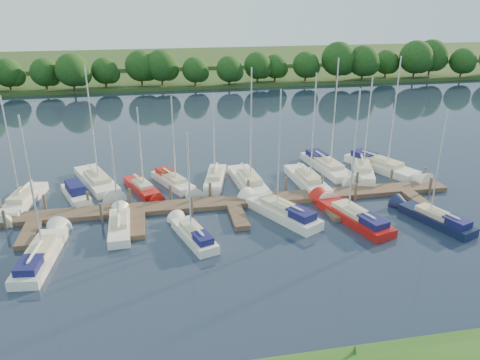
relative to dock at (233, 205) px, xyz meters
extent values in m
plane|color=#1B2537|center=(0.00, -7.31, -0.20)|extent=(260.00, 260.00, 0.00)
cube|color=#4E392B|center=(0.00, 0.69, 0.00)|extent=(40.00, 2.00, 0.40)
cube|color=#4E392B|center=(-16.00, -2.31, 0.00)|extent=(1.20, 4.00, 0.40)
cube|color=#4E392B|center=(-8.00, -2.31, 0.00)|extent=(1.20, 4.00, 0.40)
cube|color=#4E392B|center=(0.00, -2.31, 0.00)|extent=(1.20, 4.00, 0.40)
cube|color=#4E392B|center=(8.00, -2.31, 0.00)|extent=(1.20, 4.00, 0.40)
cube|color=#4E392B|center=(16.00, -2.31, 0.00)|extent=(1.20, 4.00, 0.40)
cylinder|color=#473D33|center=(-19.00, 1.99, 0.40)|extent=(0.24, 0.24, 2.00)
cylinder|color=#473D33|center=(-15.55, 1.99, 0.40)|extent=(0.24, 0.24, 2.00)
cylinder|color=#473D33|center=(-12.09, 1.99, 0.40)|extent=(0.24, 0.24, 2.00)
cylinder|color=#473D33|center=(-8.64, 1.99, 0.40)|extent=(0.24, 0.24, 2.00)
cylinder|color=#473D33|center=(-5.18, 1.99, 0.40)|extent=(0.24, 0.24, 2.00)
cylinder|color=#473D33|center=(-1.73, 1.99, 0.40)|extent=(0.24, 0.24, 2.00)
cylinder|color=#473D33|center=(1.73, 1.99, 0.40)|extent=(0.24, 0.24, 2.00)
cylinder|color=#473D33|center=(5.18, 1.99, 0.40)|extent=(0.24, 0.24, 2.00)
cylinder|color=#473D33|center=(8.64, 1.99, 0.40)|extent=(0.24, 0.24, 2.00)
cylinder|color=#473D33|center=(12.09, 1.99, 0.40)|extent=(0.24, 0.24, 2.00)
cylinder|color=#473D33|center=(15.55, 1.99, 0.40)|extent=(0.24, 0.24, 2.00)
cylinder|color=#473D33|center=(19.00, 1.99, 0.40)|extent=(0.24, 0.24, 2.00)
cylinder|color=#473D33|center=(-18.00, -0.61, 0.40)|extent=(0.24, 0.24, 2.00)
cylinder|color=#473D33|center=(-10.80, -0.61, 0.40)|extent=(0.24, 0.24, 2.00)
cylinder|color=#473D33|center=(-3.60, -0.61, 0.40)|extent=(0.24, 0.24, 2.00)
cylinder|color=#473D33|center=(3.60, -0.61, 0.40)|extent=(0.24, 0.24, 2.00)
cylinder|color=#473D33|center=(10.80, -0.61, 0.40)|extent=(0.24, 0.24, 2.00)
cylinder|color=#473D33|center=(18.00, -0.61, 0.40)|extent=(0.24, 0.24, 2.00)
cube|color=#28431A|center=(0.00, 67.69, 0.10)|extent=(180.00, 30.00, 0.60)
cube|color=#375023|center=(0.00, 92.69, 0.50)|extent=(220.00, 40.00, 1.40)
cylinder|color=#38281C|center=(-29.65, 56.03, 0.96)|extent=(0.36, 0.36, 2.32)
sphere|color=#10340E|center=(-29.65, 56.03, 3.79)|extent=(5.41, 5.41, 5.41)
sphere|color=#10340E|center=(-28.49, 56.23, 3.02)|extent=(3.86, 3.86, 3.86)
cylinder|color=#38281C|center=(-25.19, 55.71, 1.10)|extent=(0.36, 0.36, 2.60)
sphere|color=#10340E|center=(-25.19, 55.71, 4.28)|extent=(6.07, 6.07, 6.07)
sphere|color=#10340E|center=(-23.89, 55.91, 3.41)|extent=(4.33, 4.33, 4.33)
cylinder|color=#38281C|center=(-19.61, 56.67, 0.93)|extent=(0.36, 0.36, 2.27)
sphere|color=#10340E|center=(-19.61, 56.67, 3.71)|extent=(5.29, 5.29, 5.29)
sphere|color=#10340E|center=(-18.48, 56.87, 2.95)|extent=(3.78, 3.78, 3.78)
cylinder|color=#38281C|center=(-13.51, 53.65, 1.07)|extent=(0.36, 0.36, 2.55)
sphere|color=#10340E|center=(-13.51, 53.65, 4.18)|extent=(5.94, 5.94, 5.94)
sphere|color=#10340E|center=(-12.24, 53.85, 3.34)|extent=(4.24, 4.24, 4.24)
cylinder|color=#38281C|center=(-8.26, 53.58, 0.98)|extent=(0.36, 0.36, 2.36)
sphere|color=#10340E|center=(-8.26, 53.58, 3.87)|extent=(5.52, 5.52, 5.52)
sphere|color=#10340E|center=(-7.08, 53.78, 3.08)|extent=(3.94, 3.94, 3.94)
cylinder|color=#38281C|center=(-3.91, 55.07, 0.93)|extent=(0.36, 0.36, 2.26)
sphere|color=#10340E|center=(-3.91, 55.07, 3.70)|extent=(5.28, 5.28, 5.28)
sphere|color=#10340E|center=(-2.78, 55.27, 2.94)|extent=(3.77, 3.77, 3.77)
cylinder|color=#38281C|center=(3.42, 53.19, 1.13)|extent=(0.36, 0.36, 2.66)
sphere|color=#10340E|center=(3.42, 53.19, 4.37)|extent=(6.20, 6.20, 6.20)
sphere|color=#10340E|center=(4.75, 53.39, 3.49)|extent=(4.43, 4.43, 4.43)
cylinder|color=#38281C|center=(9.14, 54.99, 0.79)|extent=(0.36, 0.36, 1.99)
sphere|color=#10340E|center=(9.14, 54.99, 3.22)|extent=(4.64, 4.64, 4.64)
sphere|color=#10340E|center=(10.14, 55.19, 2.56)|extent=(3.31, 3.31, 3.31)
cylinder|color=#38281C|center=(14.39, 55.13, 0.90)|extent=(0.36, 0.36, 2.21)
sphere|color=#10340E|center=(14.39, 55.13, 3.61)|extent=(5.16, 5.16, 5.16)
sphere|color=#10340E|center=(15.50, 55.33, 2.87)|extent=(3.68, 3.68, 3.68)
cylinder|color=#38281C|center=(19.27, 53.04, 1.06)|extent=(0.36, 0.36, 2.52)
sphere|color=#10340E|center=(19.27, 53.04, 4.14)|extent=(5.89, 5.89, 5.89)
sphere|color=#10340E|center=(20.54, 53.24, 3.30)|extent=(4.20, 4.20, 4.20)
cylinder|color=#38281C|center=(24.32, 53.29, 1.12)|extent=(0.36, 0.36, 2.65)
sphere|color=#10340E|center=(24.32, 53.29, 4.36)|extent=(6.18, 6.18, 6.18)
sphere|color=#10340E|center=(25.64, 53.49, 3.48)|extent=(4.42, 4.42, 4.42)
cylinder|color=#38281C|center=(31.02, 53.96, 0.79)|extent=(0.36, 0.36, 1.98)
sphere|color=#10340E|center=(31.02, 53.96, 3.21)|extent=(4.62, 4.62, 4.62)
sphere|color=#10340E|center=(32.01, 54.16, 2.55)|extent=(3.30, 3.30, 3.30)
cylinder|color=#38281C|center=(37.19, 52.91, 0.84)|extent=(0.36, 0.36, 2.09)
sphere|color=#10340E|center=(37.19, 52.91, 3.39)|extent=(4.87, 4.87, 4.87)
sphere|color=#10340E|center=(38.24, 53.11, 2.70)|extent=(3.48, 3.48, 3.48)
cylinder|color=#38281C|center=(41.90, 53.82, 1.00)|extent=(0.36, 0.36, 2.41)
sphere|color=#10340E|center=(41.90, 53.82, 3.95)|extent=(5.62, 5.62, 5.62)
sphere|color=#10340E|center=(43.11, 54.02, 3.14)|extent=(4.01, 4.01, 4.01)
cylinder|color=#38281C|center=(47.13, 56.59, 0.89)|extent=(0.36, 0.36, 2.18)
sphere|color=#10340E|center=(47.13, 56.59, 3.55)|extent=(5.08, 5.08, 5.08)
sphere|color=#10340E|center=(48.22, 56.79, 2.82)|extent=(3.63, 3.63, 3.63)
cylinder|color=#38281C|center=(52.24, 55.49, 1.11)|extent=(0.36, 0.36, 2.62)
sphere|color=#10340E|center=(52.24, 55.49, 4.31)|extent=(6.11, 6.11, 6.11)
sphere|color=#10340E|center=(53.55, 55.69, 3.44)|extent=(4.36, 4.36, 4.36)
cylinder|color=#38281C|center=(59.81, 53.38, 0.97)|extent=(0.36, 0.36, 2.34)
sphere|color=#10340E|center=(59.81, 53.38, 3.84)|extent=(5.47, 5.47, 5.47)
sphere|color=#10340E|center=(60.98, 53.58, 3.06)|extent=(3.91, 3.91, 3.91)
cylinder|color=#38281C|center=(63.75, 56.56, 0.79)|extent=(0.36, 0.36, 1.99)
sphere|color=#10340E|center=(63.75, 56.56, 3.22)|extent=(4.64, 4.64, 4.64)
sphere|color=#10340E|center=(64.74, 56.76, 2.56)|extent=(3.31, 3.31, 3.31)
cube|color=white|center=(-17.71, 4.11, -0.05)|extent=(2.96, 6.78, 1.19)
cone|color=white|center=(-18.28, 0.88, -0.05)|extent=(1.31, 2.42, 0.92)
cube|color=beige|center=(-17.76, 3.79, 0.72)|extent=(1.87, 3.15, 0.54)
cylinder|color=silver|center=(-17.82, 3.47, 4.98)|extent=(0.12, 0.12, 8.86)
cylinder|color=silver|center=(-17.59, 4.76, 1.15)|extent=(0.62, 2.92, 0.10)
cylinder|color=white|center=(-17.59, 4.76, 1.15)|extent=(0.66, 2.62, 0.20)
cube|color=white|center=(-13.45, 4.59, -0.05)|extent=(3.15, 4.97, 1.03)
cone|color=white|center=(-12.60, 2.38, -0.05)|extent=(1.24, 1.60, 0.78)
cube|color=#16174E|center=(-13.45, 4.59, 0.78)|extent=(2.10, 2.87, 0.93)
cube|color=white|center=(-11.97, 7.73, -0.05)|extent=(4.96, 8.12, 1.08)
cone|color=white|center=(-10.51, 4.07, -0.05)|extent=(2.04, 2.96, 1.10)
cube|color=beige|center=(-11.82, 7.36, 0.63)|extent=(2.84, 3.90, 0.49)
cylinder|color=silver|center=(-11.68, 7.00, 5.80)|extent=(0.12, 0.12, 10.62)
cylinder|color=silver|center=(-12.26, 8.46, 1.03)|extent=(1.40, 3.32, 0.10)
cylinder|color=white|center=(-12.26, 8.46, 1.03)|extent=(1.35, 3.00, 0.20)
cube|color=#AF1310|center=(-7.71, 5.22, -0.05)|extent=(3.47, 5.64, 0.94)
cone|color=#AF1310|center=(-6.68, 2.68, -0.05)|extent=(1.43, 2.06, 0.77)
cube|color=beige|center=(-7.61, 4.97, 0.52)|extent=(1.99, 2.71, 0.43)
cylinder|color=silver|center=(-7.50, 4.71, 4.09)|extent=(0.12, 0.12, 7.38)
cylinder|color=silver|center=(-7.91, 5.73, 0.87)|extent=(1.01, 2.32, 0.10)
cylinder|color=white|center=(-7.91, 5.73, 0.87)|extent=(1.00, 2.10, 0.20)
cube|color=white|center=(-4.78, 6.00, -0.05)|extent=(4.02, 6.09, 1.01)
cone|color=white|center=(-3.52, 3.31, -0.05)|extent=(1.63, 2.24, 0.83)
cube|color=beige|center=(-4.65, 5.73, 0.58)|extent=(2.26, 2.95, 0.46)
cube|color=maroon|center=(-5.48, 7.51, 0.67)|extent=(1.81, 2.11, 0.51)
cylinder|color=silver|center=(-4.53, 5.46, 4.45)|extent=(0.12, 0.12, 8.02)
cylinder|color=silver|center=(-5.03, 6.54, 0.95)|extent=(1.22, 2.46, 0.10)
cylinder|color=white|center=(-5.03, 6.54, 0.95)|extent=(1.19, 2.24, 0.20)
cube|color=white|center=(-0.65, 6.23, -0.05)|extent=(3.02, 6.18, 1.07)
cone|color=white|center=(-1.35, 3.34, -0.05)|extent=(1.30, 2.22, 0.83)
cube|color=beige|center=(-0.72, 5.94, 0.63)|extent=(1.85, 2.90, 0.49)
cylinder|color=silver|center=(-0.79, 5.65, 4.50)|extent=(0.12, 0.12, 8.03)
cylinder|color=silver|center=(-0.51, 6.81, 1.02)|extent=(0.73, 2.63, 0.10)
cylinder|color=white|center=(-0.51, 6.81, 1.02)|extent=(0.76, 2.36, 0.20)
cube|color=white|center=(2.24, 4.50, -0.05)|extent=(2.73, 7.84, 1.26)
cone|color=white|center=(2.53, 0.67, -0.05)|extent=(1.28, 2.77, 1.08)
cube|color=beige|center=(2.27, 4.12, 0.78)|extent=(1.87, 3.58, 0.57)
cylinder|color=silver|center=(2.30, 3.74, 5.80)|extent=(0.12, 0.12, 10.39)
cylinder|color=silver|center=(2.18, 5.27, 1.24)|extent=(0.36, 3.46, 0.10)
cylinder|color=white|center=(2.18, 5.27, 1.24)|extent=(0.43, 3.08, 0.20)
cube|color=white|center=(7.86, 3.87, -0.05)|extent=(2.59, 7.47, 1.19)
cone|color=white|center=(8.13, 0.21, -0.05)|extent=(1.21, 2.64, 1.03)
cube|color=beige|center=(7.89, 3.50, 0.72)|extent=(1.78, 3.41, 0.54)
cylinder|color=silver|center=(7.91, 3.14, 5.51)|extent=(0.12, 0.12, 9.90)
cylinder|color=silver|center=(7.81, 4.60, 1.15)|extent=(0.34, 3.30, 0.10)
cylinder|color=white|center=(7.81, 4.60, 1.15)|extent=(0.42, 2.94, 0.20)
cube|color=white|center=(11.14, 7.36, -0.05)|extent=(3.29, 8.19, 1.06)
cone|color=white|center=(11.69, 3.41, -0.05)|extent=(1.48, 2.91, 1.11)
cube|color=beige|center=(11.20, 6.96, 0.62)|extent=(2.14, 3.78, 0.48)
cube|color=#16174E|center=(10.84, 9.57, 0.71)|extent=(1.87, 2.58, 0.53)
cylinder|color=silver|center=(11.25, 6.57, 5.85)|extent=(0.12, 0.12, 10.75)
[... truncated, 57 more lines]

